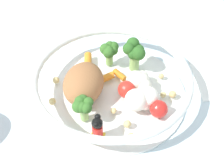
# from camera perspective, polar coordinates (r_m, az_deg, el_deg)

# --- Properties ---
(ground_plane) EXTENTS (2.40, 2.40, 0.00)m
(ground_plane) POSITION_cam_1_polar(r_m,az_deg,el_deg) (0.53, -1.10, -1.01)
(ground_plane) COLOR silver
(food_container) EXTENTS (0.25, 0.25, 0.06)m
(food_container) POSITION_cam_1_polar(r_m,az_deg,el_deg) (0.50, 0.05, 0.13)
(food_container) COLOR white
(food_container) RESTS_ON ground_plane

